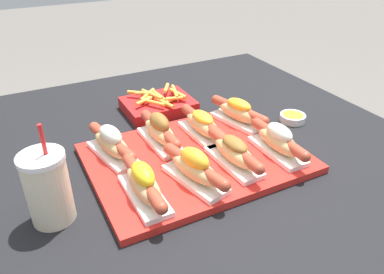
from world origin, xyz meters
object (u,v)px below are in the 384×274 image
hot_dog_2 (234,152)px  sauce_bowl (293,117)px  hot_dog_1 (195,168)px  hot_dog_3 (279,141)px  hot_dog_0 (144,184)px  hot_dog_5 (160,131)px  fries_basket (158,104)px  drink_cup (48,188)px  serving_tray (196,158)px  hot_dog_4 (112,143)px  hot_dog_6 (203,125)px  hot_dog_7 (239,112)px

hot_dog_2 → sauce_bowl: size_ratio=2.78×
hot_dog_1 → hot_dog_3: (0.23, 0.01, -0.00)m
hot_dog_0 → hot_dog_5: hot_dog_5 is taller
hot_dog_5 → fries_basket: bearing=68.3°
fries_basket → hot_dog_0: bearing=-116.7°
sauce_bowl → drink_cup: size_ratio=0.36×
serving_tray → hot_dog_1: size_ratio=2.49×
hot_dog_0 → hot_dog_4: same height
serving_tray → fries_basket: bearing=84.4°
hot_dog_1 → sauce_bowl: hot_dog_1 is taller
drink_cup → hot_dog_5: bearing=26.1°
hot_dog_0 → fries_basket: 0.44m
hot_dog_6 → fries_basket: 0.23m
hot_dog_7 → hot_dog_6: bearing=-172.0°
hot_dog_4 → hot_dog_7: hot_dog_4 is taller
hot_dog_1 → hot_dog_7: size_ratio=1.00×
serving_tray → hot_dog_6: hot_dog_6 is taller
sauce_bowl → drink_cup: bearing=-171.4°
serving_tray → hot_dog_1: bearing=-119.2°
hot_dog_6 → sauce_bowl: 0.29m
hot_dog_4 → drink_cup: bearing=-139.9°
hot_dog_3 → sauce_bowl: hot_dog_3 is taller
hot_dog_1 → drink_cup: bearing=171.6°
hot_dog_5 → fries_basket: size_ratio=1.01×
hot_dog_2 → hot_dog_6: size_ratio=1.00×
hot_dog_1 → fries_basket: 0.40m
hot_dog_1 → hot_dog_0: bearing=-179.6°
hot_dog_1 → hot_dog_6: hot_dog_1 is taller
hot_dog_3 → hot_dog_7: hot_dog_3 is taller
hot_dog_4 → hot_dog_5: bearing=1.7°
hot_dog_4 → sauce_bowl: 0.53m
hot_dog_2 → fries_basket: hot_dog_2 is taller
serving_tray → hot_dog_7: size_ratio=2.50×
serving_tray → sauce_bowl: 0.35m
hot_dog_7 → fries_basket: bearing=126.1°
hot_dog_0 → hot_dog_6: (0.23, 0.17, -0.00)m
hot_dog_0 → hot_dog_1: (0.12, 0.00, 0.00)m
hot_dog_0 → sauce_bowl: bearing=16.0°
hot_dog_0 → hot_dog_3: size_ratio=1.00×
hot_dog_2 → hot_dog_3: bearing=-3.6°
hot_dog_5 → fries_basket: 0.23m
hot_dog_6 → fries_basket: bearing=97.4°
hot_dog_1 → sauce_bowl: (0.40, 0.15, -0.04)m
hot_dog_0 → hot_dog_7: bearing=27.8°
serving_tray → sauce_bowl: sauce_bowl is taller
hot_dog_4 → serving_tray: bearing=-26.2°
hot_dog_0 → sauce_bowl: (0.52, 0.15, -0.04)m
serving_tray → hot_dog_2: 0.10m
hot_dog_6 → hot_dog_4: bearing=176.6°
hot_dog_5 → hot_dog_6: 0.11m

